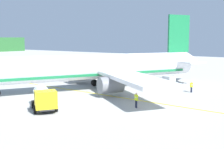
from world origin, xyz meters
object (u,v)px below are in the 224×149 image
at_px(service_truck_baggage, 44,97).
at_px(crew_loader_left, 136,99).
at_px(airliner_foreground, 95,67).
at_px(cargo_container_near, 169,82).
at_px(crew_marshaller, 191,86).

distance_m(service_truck_baggage, crew_loader_left, 10.30).
relative_size(airliner_foreground, crew_loader_left, 22.02).
height_order(service_truck_baggage, crew_loader_left, service_truck_baggage).
height_order(service_truck_baggage, cargo_container_near, service_truck_baggage).
xyz_separation_m(cargo_container_near, crew_marshaller, (-2.18, -4.64, 0.04)).
bearing_deg(service_truck_baggage, crew_loader_left, -48.33).
xyz_separation_m(crew_marshaller, crew_loader_left, (-12.73, 1.40, 0.09)).
bearing_deg(service_truck_baggage, airliner_foreground, 16.36).
distance_m(crew_marshaller, crew_loader_left, 12.80).
relative_size(cargo_container_near, crew_marshaller, 1.31).
relative_size(service_truck_baggage, cargo_container_near, 2.69).
bearing_deg(cargo_container_near, service_truck_baggage, 168.44).
xyz_separation_m(service_truck_baggage, crew_marshaller, (19.58, -9.09, -0.44)).
bearing_deg(cargo_container_near, crew_marshaller, -115.21).
bearing_deg(crew_loader_left, service_truck_baggage, 131.67).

